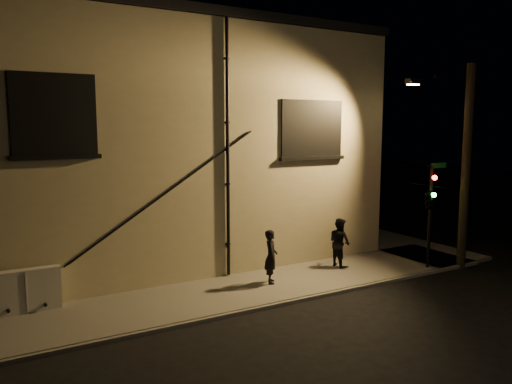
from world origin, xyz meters
TOP-DOWN VIEW (x-y plane):
  - ground at (0.00, 0.00)m, footprint 90.00×90.00m
  - sidewalk at (1.22, 4.39)m, footprint 21.00×16.00m
  - building at (-3.00, 8.99)m, footprint 16.20×12.23m
  - utility_cabinet at (-8.00, 2.70)m, footprint 1.78×0.30m
  - pedestrian_a at (-0.98, 1.56)m, footprint 0.65×0.74m
  - pedestrian_b at (2.14, 1.97)m, footprint 0.67×0.85m
  - traffic_signal at (4.57, 0.19)m, footprint 1.22×2.16m
  - streetlamp_pole at (6.01, 0.02)m, footprint 2.03×1.39m

SIDE VIEW (x-z plane):
  - ground at x=0.00m, z-range 0.00..0.00m
  - sidewalk at x=1.22m, z-range 0.00..0.12m
  - utility_cabinet at x=-8.00m, z-range 0.12..1.29m
  - pedestrian_a at x=-0.98m, z-range 0.12..1.84m
  - pedestrian_b at x=2.14m, z-range 0.12..1.86m
  - traffic_signal at x=4.57m, z-range 0.77..4.46m
  - streetlamp_pole at x=6.01m, z-range 0.22..7.44m
  - building at x=-3.00m, z-range 0.00..8.80m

